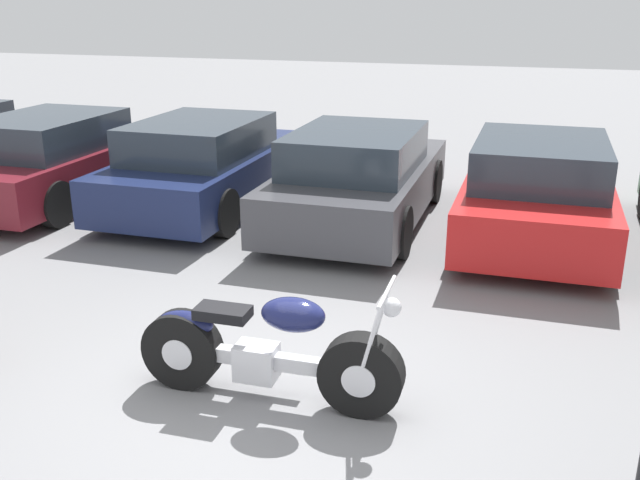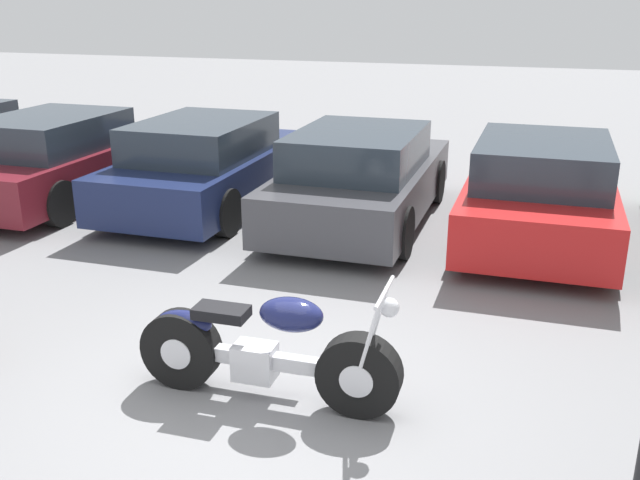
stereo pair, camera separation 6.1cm
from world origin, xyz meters
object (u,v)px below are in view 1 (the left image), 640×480
object	(u,v)px
parked_car_navy	(206,165)
parked_car_dark_grey	(359,178)
parked_car_red	(538,190)
parked_car_maroon	(57,159)
motorcycle	(266,351)

from	to	relation	value
parked_car_navy	parked_car_dark_grey	bearing A→B (deg)	-2.74
parked_car_dark_grey	parked_car_red	bearing A→B (deg)	1.82
parked_car_navy	parked_car_dark_grey	size ratio (longest dim) A/B	1.00
parked_car_maroon	parked_car_red	xyz separation A→B (m)	(7.36, 0.27, 0.00)
parked_car_navy	parked_car_dark_grey	world-z (taller)	same
motorcycle	parked_car_navy	bearing A→B (deg)	120.42
motorcycle	parked_car_maroon	size ratio (longest dim) A/B	0.51
motorcycle	parked_car_dark_grey	bearing A→B (deg)	95.46
parked_car_maroon	parked_car_dark_grey	size ratio (longest dim) A/B	1.00
parked_car_maroon	parked_car_red	bearing A→B (deg)	2.13
motorcycle	parked_car_dark_grey	xyz separation A→B (m)	(-0.46, 4.85, 0.24)
parked_car_dark_grey	motorcycle	bearing A→B (deg)	-84.54
parked_car_dark_grey	parked_car_red	distance (m)	2.46
parked_car_navy	motorcycle	bearing A→B (deg)	-59.58
motorcycle	parked_car_navy	size ratio (longest dim) A/B	0.51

